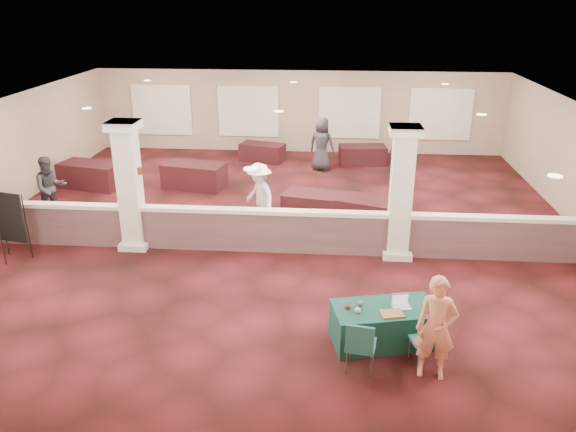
# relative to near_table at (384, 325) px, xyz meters

# --- Properties ---
(ground) EXTENTS (16.00, 16.00, 0.00)m
(ground) POSITION_rel_near_table_xyz_m (-2.40, 5.20, -0.35)
(ground) COLOR #4E1319
(ground) RESTS_ON ground
(wall_back) EXTENTS (16.00, 0.04, 3.20)m
(wall_back) POSITION_rel_near_table_xyz_m (-2.40, 13.20, 1.25)
(wall_back) COLOR gray
(wall_back) RESTS_ON ground
(wall_front) EXTENTS (16.00, 0.04, 3.20)m
(wall_front) POSITION_rel_near_table_xyz_m (-2.40, -2.80, 1.25)
(wall_front) COLOR gray
(wall_front) RESTS_ON ground
(ceiling) EXTENTS (16.00, 16.00, 0.02)m
(ceiling) POSITION_rel_near_table_xyz_m (-2.40, 5.20, 2.85)
(ceiling) COLOR white
(ceiling) RESTS_ON wall_back
(partition_wall) EXTENTS (15.60, 0.28, 1.10)m
(partition_wall) POSITION_rel_near_table_xyz_m (-2.40, 3.70, 0.21)
(partition_wall) COLOR #51363A
(partition_wall) RESTS_ON ground
(column_left) EXTENTS (0.72, 0.72, 3.20)m
(column_left) POSITION_rel_near_table_xyz_m (-5.90, 3.70, 1.28)
(column_left) COLOR silver
(column_left) RESTS_ON ground
(column_right) EXTENTS (0.72, 0.72, 3.20)m
(column_right) POSITION_rel_near_table_xyz_m (0.60, 3.70, 1.28)
(column_right) COLOR silver
(column_right) RESTS_ON ground
(sconce_left) EXTENTS (0.12, 0.12, 0.18)m
(sconce_left) POSITION_rel_near_table_xyz_m (-6.18, 3.70, 1.65)
(sconce_left) COLOR brown
(sconce_left) RESTS_ON column_left
(sconce_right) EXTENTS (0.12, 0.12, 0.18)m
(sconce_right) POSITION_rel_near_table_xyz_m (-5.62, 3.70, 1.65)
(sconce_right) COLOR brown
(sconce_right) RESTS_ON column_left
(near_table) EXTENTS (2.01, 1.32, 0.71)m
(near_table) POSITION_rel_near_table_xyz_m (0.00, 0.00, 0.00)
(near_table) COLOR #0E3527
(near_table) RESTS_ON ground
(conf_chair_main) EXTENTS (0.54, 0.55, 0.86)m
(conf_chair_main) POSITION_rel_near_table_xyz_m (0.67, -0.65, 0.15)
(conf_chair_main) COLOR #216161
(conf_chair_main) RESTS_ON ground
(conf_chair_side) EXTENTS (0.56, 0.56, 0.98)m
(conf_chair_side) POSITION_rel_near_table_xyz_m (-0.47, -0.94, 0.22)
(conf_chair_side) COLOR #216161
(conf_chair_side) RESTS_ON ground
(easel_board) EXTENTS (0.99, 0.58, 1.72)m
(easel_board) POSITION_rel_near_table_xyz_m (-8.57, 2.70, 0.74)
(easel_board) COLOR black
(easel_board) RESTS_ON ground
(woman) EXTENTS (0.70, 0.51, 1.81)m
(woman) POSITION_rel_near_table_xyz_m (0.73, -0.92, 0.55)
(woman) COLOR #EE8667
(woman) RESTS_ON ground
(far_table_front_left) EXTENTS (2.17, 1.42, 0.81)m
(far_table_front_left) POSITION_rel_near_table_xyz_m (-8.90, 8.18, 0.05)
(far_table_front_left) COLOR black
(far_table_front_left) RESTS_ON ground
(far_table_front_center) EXTENTS (2.00, 1.28, 0.75)m
(far_table_front_center) POSITION_rel_near_table_xyz_m (-1.43, 5.95, 0.02)
(far_table_front_center) COLOR black
(far_table_front_center) RESTS_ON ground
(far_table_front_right) EXTENTS (2.11, 1.56, 0.77)m
(far_table_front_right) POSITION_rel_near_table_xyz_m (0.10, 5.50, 0.03)
(far_table_front_right) COLOR black
(far_table_front_right) RESTS_ON ground
(far_table_back_left) EXTENTS (2.14, 1.37, 0.80)m
(far_table_back_left) POSITION_rel_near_table_xyz_m (-5.51, 8.40, 0.05)
(far_table_back_left) COLOR black
(far_table_back_left) RESTS_ON ground
(far_table_back_center) EXTENTS (1.80, 1.23, 0.67)m
(far_table_back_center) POSITION_rel_near_table_xyz_m (-3.68, 11.70, -0.02)
(far_table_back_center) COLOR black
(far_table_back_center) RESTS_ON ground
(far_table_back_right) EXTENTS (1.81, 1.06, 0.70)m
(far_table_back_right) POSITION_rel_near_table_xyz_m (0.10, 11.57, -0.01)
(far_table_back_right) COLOR black
(far_table_back_right) RESTS_ON ground
(attendee_a) EXTENTS (0.97, 0.93, 1.80)m
(attendee_a) POSITION_rel_near_table_xyz_m (-8.85, 5.40, 0.54)
(attendee_a) COLOR black
(attendee_a) RESTS_ON ground
(attendee_b) EXTENTS (1.13, 1.23, 1.80)m
(attendee_b) POSITION_rel_near_table_xyz_m (-2.94, 5.20, 0.55)
(attendee_b) COLOR silver
(attendee_b) RESTS_ON ground
(attendee_c) EXTENTS (1.16, 0.95, 1.79)m
(attendee_c) POSITION_rel_near_table_xyz_m (1.32, 9.91, 0.54)
(attendee_c) COLOR black
(attendee_c) RESTS_ON ground
(attendee_d) EXTENTS (1.05, 0.80, 1.89)m
(attendee_d) POSITION_rel_near_table_xyz_m (-1.41, 10.72, 0.59)
(attendee_d) COLOR black
(attendee_d) RESTS_ON ground
(laptop_base) EXTENTS (0.36, 0.29, 0.02)m
(laptop_base) POSITION_rel_near_table_xyz_m (0.30, 0.02, 0.36)
(laptop_base) COLOR silver
(laptop_base) RESTS_ON near_table
(laptop_screen) EXTENTS (0.32, 0.09, 0.21)m
(laptop_screen) POSITION_rel_near_table_xyz_m (0.27, 0.13, 0.48)
(laptop_screen) COLOR silver
(laptop_screen) RESTS_ON near_table
(screen_glow) EXTENTS (0.28, 0.07, 0.18)m
(screen_glow) POSITION_rel_near_table_xyz_m (0.27, 0.12, 0.46)
(screen_glow) COLOR silver
(screen_glow) RESTS_ON near_table
(knitting) EXTENTS (0.45, 0.37, 0.03)m
(knitting) POSITION_rel_near_table_xyz_m (0.10, -0.23, 0.37)
(knitting) COLOR #BC651E
(knitting) RESTS_ON near_table
(yarn_cream) EXTENTS (0.11, 0.11, 0.11)m
(yarn_cream) POSITION_rel_near_table_xyz_m (-0.50, -0.22, 0.41)
(yarn_cream) COLOR beige
(yarn_cream) RESTS_ON near_table
(yarn_red) EXTENTS (0.10, 0.10, 0.10)m
(yarn_red) POSITION_rel_near_table_xyz_m (-0.67, -0.11, 0.40)
(yarn_red) COLOR maroon
(yarn_red) RESTS_ON near_table
(yarn_grey) EXTENTS (0.10, 0.10, 0.10)m
(yarn_grey) POSITION_rel_near_table_xyz_m (-0.45, 0.01, 0.41)
(yarn_grey) COLOR #45454A
(yarn_grey) RESTS_ON near_table
(scissors) EXTENTS (0.12, 0.06, 0.01)m
(scissors) POSITION_rel_near_table_xyz_m (0.68, -0.12, 0.36)
(scissors) COLOR red
(scissors) RESTS_ON near_table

